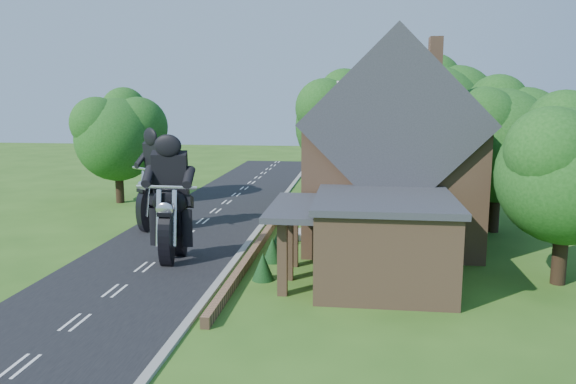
# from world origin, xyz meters

# --- Properties ---
(ground) EXTENTS (120.00, 120.00, 0.00)m
(ground) POSITION_xyz_m (0.00, 0.00, 0.00)
(ground) COLOR #305B19
(ground) RESTS_ON ground
(road) EXTENTS (7.00, 80.00, 0.02)m
(road) POSITION_xyz_m (0.00, 0.00, 0.01)
(road) COLOR black
(road) RESTS_ON ground
(kerb) EXTENTS (0.30, 80.00, 0.12)m
(kerb) POSITION_xyz_m (3.65, 0.00, 0.06)
(kerb) COLOR gray
(kerb) RESTS_ON ground
(garden_wall) EXTENTS (0.30, 22.00, 0.40)m
(garden_wall) POSITION_xyz_m (4.30, 5.00, 0.20)
(garden_wall) COLOR #8A6346
(garden_wall) RESTS_ON ground
(house) EXTENTS (9.54, 8.64, 10.24)m
(house) POSITION_xyz_m (10.49, 6.00, 4.34)
(house) COLOR #8A6346
(house) RESTS_ON ground
(annex) EXTENTS (7.05, 5.94, 3.44)m
(annex) POSITION_xyz_m (9.87, -0.80, 1.77)
(annex) COLOR #8A6346
(annex) RESTS_ON ground
(tree_annex_side) EXTENTS (5.64, 5.20, 7.48)m
(tree_annex_side) POSITION_xyz_m (17.13, 0.10, 4.69)
(tree_annex_side) COLOR black
(tree_annex_side) RESTS_ON ground
(tree_house_right) EXTENTS (6.51, 6.00, 8.40)m
(tree_house_right) POSITION_xyz_m (16.65, 8.62, 5.19)
(tree_house_right) COLOR black
(tree_house_right) RESTS_ON ground
(tree_behind_house) EXTENTS (7.81, 7.20, 10.08)m
(tree_behind_house) POSITION_xyz_m (14.18, 16.14, 6.23)
(tree_behind_house) COLOR black
(tree_behind_house) RESTS_ON ground
(tree_behind_left) EXTENTS (6.94, 6.40, 9.16)m
(tree_behind_left) POSITION_xyz_m (8.16, 17.13, 5.73)
(tree_behind_left) COLOR black
(tree_behind_left) RESTS_ON ground
(tree_far_road) EXTENTS (6.08, 5.60, 7.84)m
(tree_far_road) POSITION_xyz_m (-6.86, 14.11, 4.84)
(tree_far_road) COLOR black
(tree_far_road) RESTS_ON ground
(shrub_a) EXTENTS (0.90, 0.90, 1.10)m
(shrub_a) POSITION_xyz_m (5.30, -1.00, 0.55)
(shrub_a) COLOR black
(shrub_a) RESTS_ON ground
(shrub_b) EXTENTS (0.90, 0.90, 1.10)m
(shrub_b) POSITION_xyz_m (5.30, 1.50, 0.55)
(shrub_b) COLOR black
(shrub_b) RESTS_ON ground
(shrub_c) EXTENTS (0.90, 0.90, 1.10)m
(shrub_c) POSITION_xyz_m (5.30, 4.00, 0.55)
(shrub_c) COLOR black
(shrub_c) RESTS_ON ground
(shrub_d) EXTENTS (0.90, 0.90, 1.10)m
(shrub_d) POSITION_xyz_m (5.30, 9.00, 0.55)
(shrub_d) COLOR black
(shrub_d) RESTS_ON ground
(shrub_e) EXTENTS (0.90, 0.90, 1.10)m
(shrub_e) POSITION_xyz_m (5.30, 11.50, 0.55)
(shrub_e) COLOR black
(shrub_e) RESTS_ON ground
(shrub_f) EXTENTS (0.90, 0.90, 1.10)m
(shrub_f) POSITION_xyz_m (5.30, 14.00, 0.55)
(shrub_f) COLOR black
(shrub_f) RESTS_ON ground
(motorcycle_lead) EXTENTS (0.50, 1.82, 1.68)m
(motorcycle_lead) POSITION_xyz_m (0.93, 1.00, 0.84)
(motorcycle_lead) COLOR black
(motorcycle_lead) RESTS_ON ground
(motorcycle_follow) EXTENTS (1.42, 1.71, 1.67)m
(motorcycle_follow) POSITION_xyz_m (-1.91, 6.66, 0.83)
(motorcycle_follow) COLOR black
(motorcycle_follow) RESTS_ON ground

